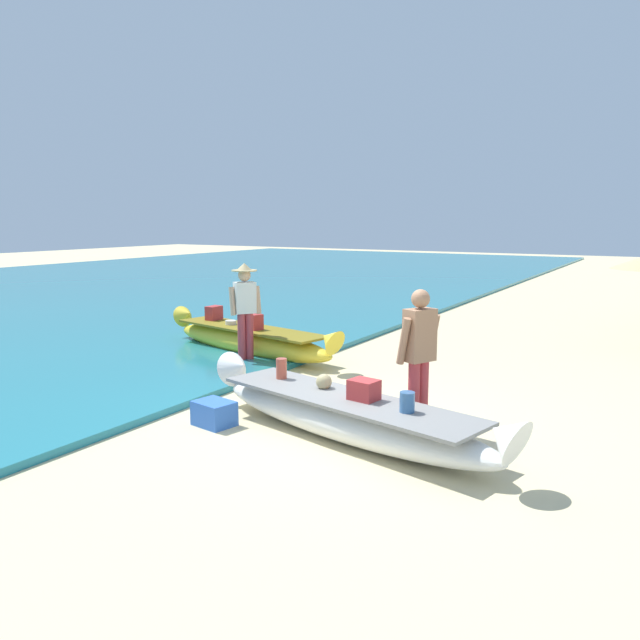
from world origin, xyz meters
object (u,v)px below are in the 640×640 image
Objects in this scene: boat_white_foreground at (346,415)px; boat_yellow_midground at (250,339)px; person_tourist_customer at (419,353)px; cooler_box at (214,413)px; person_vendor_hatted at (245,306)px.

boat_yellow_midground reaches higher than boat_white_foreground.
boat_yellow_midground is 2.53× the size of person_tourist_customer.
boat_yellow_midground reaches higher than cooler_box.
boat_yellow_midground is (-3.71, 3.10, 0.02)m from boat_white_foreground.
boat_white_foreground is at bearing -39.89° from boat_yellow_midground.
person_vendor_hatted is at bearing 154.89° from person_tourist_customer.
person_vendor_hatted reaches higher than boat_yellow_midground.
cooler_box is at bearing -156.39° from person_tourist_customer.
boat_yellow_midground is at bearing 140.11° from boat_white_foreground.
person_vendor_hatted is (0.41, -0.66, 0.74)m from boat_yellow_midground.
person_vendor_hatted is 1.03× the size of person_tourist_customer.
boat_yellow_midground is 4.08m from cooler_box.
cooler_box is at bearing -59.54° from boat_yellow_midground.
person_tourist_customer is 3.62× the size of cooler_box.
cooler_box is (-2.29, -1.00, -0.83)m from person_tourist_customer.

